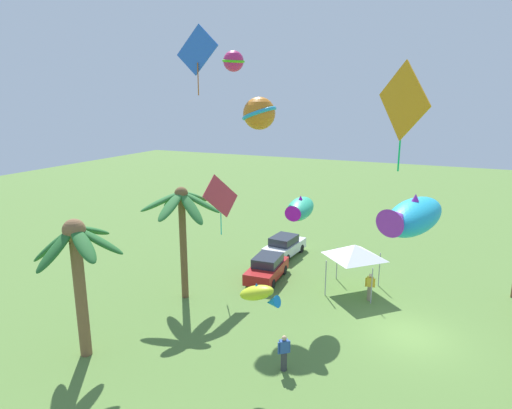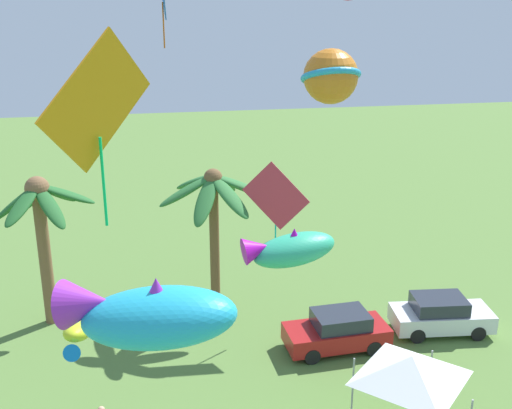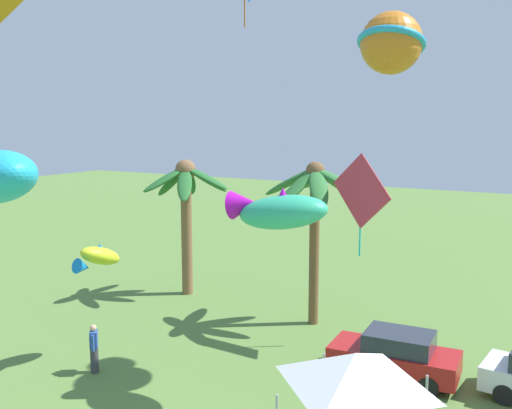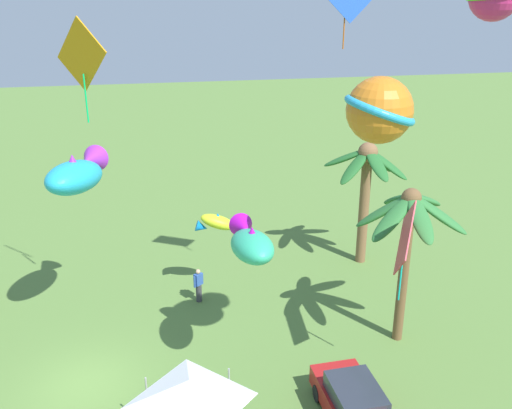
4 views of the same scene
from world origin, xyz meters
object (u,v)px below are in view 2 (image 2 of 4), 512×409
at_px(festival_tent, 411,367).
at_px(kite_diamond_1, 97,105).
at_px(parked_car_1, 441,315).
at_px(palm_tree_1, 214,202).
at_px(kite_diamond_0, 276,197).
at_px(kite_fish_2, 77,334).
at_px(kite_fish_7, 148,314).
at_px(kite_ball_4, 331,76).
at_px(kite_fish_6, 289,249).
at_px(palm_tree_0, 41,216).
at_px(parked_car_0, 337,331).

relative_size(festival_tent, kite_diamond_1, 0.75).
height_order(parked_car_1, kite_diamond_1, kite_diamond_1).
relative_size(palm_tree_1, festival_tent, 2.25).
distance_m(palm_tree_1, festival_tent, 10.15).
xyz_separation_m(parked_car_1, kite_diamond_0, (-6.43, 1.60, 4.78)).
bearing_deg(palm_tree_1, parked_car_1, -17.62).
distance_m(parked_car_1, kite_diamond_0, 8.17).
relative_size(parked_car_1, kite_diamond_1, 1.06).
bearing_deg(parked_car_1, kite_fish_2, -163.55).
bearing_deg(parked_car_1, festival_tent, -123.70).
bearing_deg(kite_fish_7, parked_car_1, 39.27).
height_order(kite_ball_4, kite_fish_6, kite_ball_4).
bearing_deg(kite_diamond_1, kite_diamond_0, 61.50).
distance_m(palm_tree_0, palm_tree_1, 6.76).
height_order(palm_tree_1, kite_diamond_1, kite_diamond_1).
bearing_deg(kite_fish_7, palm_tree_0, 107.48).
xyz_separation_m(parked_car_0, kite_diamond_1, (-7.60, -8.21, 10.20)).
height_order(palm_tree_1, kite_fish_6, palm_tree_1).
relative_size(parked_car_1, festival_tent, 1.41).
bearing_deg(parked_car_0, kite_diamond_1, -132.78).
bearing_deg(parked_car_1, palm_tree_0, 167.00).
height_order(kite_diamond_1, kite_fish_7, kite_diamond_1).
height_order(kite_diamond_0, kite_fish_6, kite_diamond_0).
bearing_deg(palm_tree_1, kite_fish_7, -102.45).
distance_m(palm_tree_1, kite_diamond_1, 13.34).
distance_m(palm_tree_0, kite_ball_4, 12.41).
xyz_separation_m(parked_car_1, kite_fish_2, (-13.47, -3.98, 2.78)).
bearing_deg(kite_fish_6, kite_diamond_1, -133.20).
bearing_deg(kite_diamond_0, palm_tree_0, 167.71).
bearing_deg(kite_fish_2, palm_tree_1, 54.65).
relative_size(parked_car_0, kite_fish_6, 1.30).
relative_size(kite_fish_2, kite_fish_6, 0.62).
distance_m(kite_ball_4, kite_fish_7, 11.61).
height_order(palm_tree_0, kite_ball_4, kite_ball_4).
bearing_deg(kite_fish_6, kite_fish_2, -175.33).
bearing_deg(kite_diamond_1, kite_ball_4, 50.38).
height_order(festival_tent, kite_fish_2, kite_fish_2).
relative_size(palm_tree_1, kite_diamond_1, 1.69).
relative_size(kite_diamond_1, kite_ball_4, 1.81).
bearing_deg(festival_tent, kite_fish_6, 144.12).
xyz_separation_m(kite_diamond_1, kite_fish_2, (-1.43, 4.76, -7.43)).
relative_size(kite_diamond_0, kite_fish_7, 0.91).
relative_size(parked_car_0, kite_diamond_1, 1.05).
xyz_separation_m(palm_tree_0, kite_diamond_1, (3.35, -12.29, 6.31)).
relative_size(festival_tent, kite_ball_4, 1.36).
height_order(kite_diamond_0, kite_ball_4, kite_ball_4).
xyz_separation_m(festival_tent, kite_diamond_0, (-2.57, 7.38, 3.06)).
relative_size(festival_tent, kite_fish_6, 0.93).
height_order(palm_tree_0, kite_diamond_0, kite_diamond_0).
bearing_deg(kite_diamond_1, parked_car_1, 35.96).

